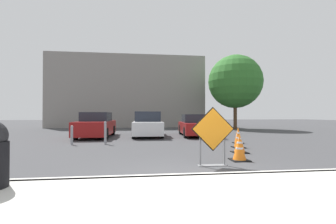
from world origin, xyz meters
The scene contains 15 objects.
ground_plane centered at (0.00, 10.00, 0.00)m, with size 96.00×96.00×0.00m, color #3D3D3F.
sidewalk_strip centered at (0.00, -1.16, 0.07)m, with size 23.54×2.32×0.14m.
curb_lip centered at (0.00, 0.00, 0.07)m, with size 23.54×0.20×0.14m.
road_closed_sign centered at (0.97, 1.23, 0.85)m, with size 1.16×0.20×1.55m.
traffic_cone_nearest centered at (1.98, 1.85, 0.35)m, with size 0.52×0.52×0.72m.
traffic_cone_second centered at (2.57, 3.15, 0.33)m, with size 0.51×0.51×0.68m.
traffic_cone_third centered at (3.06, 4.34, 0.40)m, with size 0.47×0.47×0.82m.
traffic_cone_fourth centered at (3.65, 5.70, 0.37)m, with size 0.43×0.43×0.76m.
parked_car_nearest centered at (-3.61, 9.46, 0.70)m, with size 1.89×4.24×1.50m.
parked_car_second centered at (-0.51, 9.62, 0.71)m, with size 1.86×4.05×1.55m.
parked_car_third centered at (2.59, 9.56, 0.65)m, with size 2.12×4.15×1.38m.
bollard_nearest centered at (-2.53, 6.03, 0.55)m, with size 0.12×0.12×1.04m.
bollard_second centered at (-4.00, 6.03, 0.46)m, with size 0.12×0.12×0.87m.
building_facade_backdrop centered at (-2.37, 21.70, 3.88)m, with size 16.68×5.00×7.77m.
street_tree_behind_lot centered at (7.87, 15.73, 4.47)m, with size 5.00×5.00×6.97m.
Camera 1 is at (-0.89, -4.48, 1.34)m, focal length 24.00 mm.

